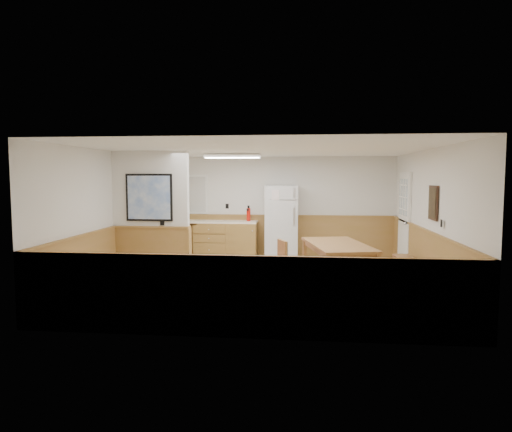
# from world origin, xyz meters

# --- Properties ---
(ground) EXTENTS (6.00, 6.00, 0.00)m
(ground) POSITION_xyz_m (0.00, 0.00, 0.00)
(ground) COLOR beige
(ground) RESTS_ON ground
(ceiling) EXTENTS (6.00, 6.00, 0.02)m
(ceiling) POSITION_xyz_m (0.00, 0.00, 2.50)
(ceiling) COLOR white
(ceiling) RESTS_ON back_wall
(back_wall) EXTENTS (6.00, 0.02, 2.50)m
(back_wall) POSITION_xyz_m (0.00, 3.00, 1.25)
(back_wall) COLOR white
(back_wall) RESTS_ON ground
(right_wall) EXTENTS (0.02, 6.00, 2.50)m
(right_wall) POSITION_xyz_m (3.00, 0.00, 1.25)
(right_wall) COLOR white
(right_wall) RESTS_ON ground
(left_wall) EXTENTS (0.02, 6.00, 2.50)m
(left_wall) POSITION_xyz_m (-3.00, 0.00, 1.25)
(left_wall) COLOR white
(left_wall) RESTS_ON ground
(wainscot_back) EXTENTS (6.00, 0.04, 1.00)m
(wainscot_back) POSITION_xyz_m (0.00, 2.98, 0.50)
(wainscot_back) COLOR #A37441
(wainscot_back) RESTS_ON ground
(wainscot_right) EXTENTS (0.04, 6.00, 1.00)m
(wainscot_right) POSITION_xyz_m (2.98, 0.00, 0.50)
(wainscot_right) COLOR #A37441
(wainscot_right) RESTS_ON ground
(wainscot_left) EXTENTS (0.04, 6.00, 1.00)m
(wainscot_left) POSITION_xyz_m (-2.98, 0.00, 0.50)
(wainscot_left) COLOR #A37441
(wainscot_left) RESTS_ON ground
(partition_wall) EXTENTS (1.50, 0.20, 2.50)m
(partition_wall) POSITION_xyz_m (-2.25, 0.19, 1.23)
(partition_wall) COLOR white
(partition_wall) RESTS_ON ground
(kitchen_counter) EXTENTS (2.20, 0.61, 1.00)m
(kitchen_counter) POSITION_xyz_m (-1.21, 2.68, 0.46)
(kitchen_counter) COLOR olive
(kitchen_counter) RESTS_ON ground
(exterior_door) EXTENTS (0.07, 1.02, 2.15)m
(exterior_door) POSITION_xyz_m (2.96, 1.90, 1.05)
(exterior_door) COLOR white
(exterior_door) RESTS_ON ground
(kitchen_window) EXTENTS (0.80, 0.04, 1.00)m
(kitchen_window) POSITION_xyz_m (-2.10, 2.98, 1.55)
(kitchen_window) COLOR white
(kitchen_window) RESTS_ON back_wall
(wall_painting) EXTENTS (0.04, 0.50, 0.60)m
(wall_painting) POSITION_xyz_m (2.97, -0.30, 1.55)
(wall_painting) COLOR #352115
(wall_painting) RESTS_ON right_wall
(fluorescent_fixture) EXTENTS (1.20, 0.30, 0.09)m
(fluorescent_fixture) POSITION_xyz_m (-0.80, 1.30, 2.45)
(fluorescent_fixture) COLOR white
(fluorescent_fixture) RESTS_ON ceiling
(refrigerator) EXTENTS (0.81, 0.73, 1.79)m
(refrigerator) POSITION_xyz_m (0.20, 2.63, 0.89)
(refrigerator) COLOR silver
(refrigerator) RESTS_ON ground
(dining_table) EXTENTS (1.36, 2.12, 0.75)m
(dining_table) POSITION_xyz_m (1.38, 0.12, 0.66)
(dining_table) COLOR #A3793B
(dining_table) RESTS_ON ground
(dining_bench) EXTENTS (0.37, 1.49, 0.45)m
(dining_bench) POSITION_xyz_m (2.71, 0.15, 0.34)
(dining_bench) COLOR #A3793B
(dining_bench) RESTS_ON ground
(dining_chair) EXTENTS (0.68, 0.58, 0.85)m
(dining_chair) POSITION_xyz_m (0.44, -0.20, 0.50)
(dining_chair) COLOR #A3793B
(dining_chair) RESTS_ON ground
(fire_extinguisher) EXTENTS (0.12, 0.12, 0.39)m
(fire_extinguisher) POSITION_xyz_m (-0.62, 2.73, 1.07)
(fire_extinguisher) COLOR red
(fire_extinguisher) RESTS_ON kitchen_counter
(soap_bottle) EXTENTS (0.09, 0.09, 0.24)m
(soap_bottle) POSITION_xyz_m (-2.16, 2.69, 1.02)
(soap_bottle) COLOR #188424
(soap_bottle) RESTS_ON kitchen_counter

